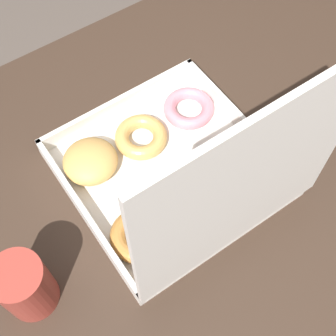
{
  "coord_description": "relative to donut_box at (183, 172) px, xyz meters",
  "views": [
    {
      "loc": [
        0.27,
        0.31,
        1.45
      ],
      "look_at": [
        0.06,
        -0.0,
        0.79
      ],
      "focal_mm": 50.0,
      "sensor_mm": 36.0,
      "label": 1
    }
  ],
  "objects": [
    {
      "name": "ground_plane",
      "position": [
        -0.06,
        -0.04,
        -0.84
      ],
      "size": [
        8.0,
        8.0,
        0.0
      ],
      "primitive_type": "plane",
      "color": "#564C44"
    },
    {
      "name": "donut_box",
      "position": [
        0.0,
        0.0,
        0.0
      ],
      "size": [
        0.31,
        0.32,
        0.35
      ],
      "color": "silver",
      "rests_on": "dining_table"
    },
    {
      "name": "coffee_mug",
      "position": [
        0.27,
        0.02,
        -0.01
      ],
      "size": [
        0.07,
        0.07,
        0.1
      ],
      "color": "#A3382D",
      "rests_on": "dining_table"
    },
    {
      "name": "dining_table",
      "position": [
        -0.06,
        -0.04,
        -0.19
      ],
      "size": [
        1.03,
        0.74,
        0.78
      ],
      "color": "#38281E",
      "rests_on": "ground_plane"
    }
  ]
}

